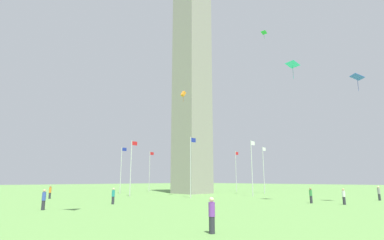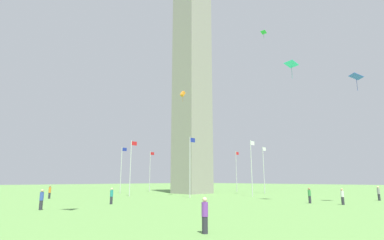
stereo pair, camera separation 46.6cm
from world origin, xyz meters
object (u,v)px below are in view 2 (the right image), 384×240
at_px(kite_green_diamond, 264,33).
at_px(kite_orange_box, 183,94).
at_px(flagpole_sw, 190,164).
at_px(person_green_shirt, 310,196).
at_px(flagpole_se, 121,168).
at_px(person_blue_shirt, 41,200).
at_px(flagpole_s, 131,165).
at_px(flagpole_e, 150,169).
at_px(kite_cyan_diamond, 291,64).
at_px(flagpole_ne, 193,170).
at_px(person_white_shirt, 342,197).
at_px(flagpole_n, 236,169).
at_px(person_purple_shirt, 205,215).
at_px(flagpole_nw, 264,168).
at_px(kite_blue_diamond, 356,77).
at_px(obelisk_monument, 192,62).
at_px(flagpole_w, 252,165).
at_px(person_gray_shirt, 379,193).
at_px(person_orange_shirt, 50,192).
at_px(person_teal_shirt, 111,196).

bearing_deg(kite_green_diamond, kite_orange_box, 135.64).
xyz_separation_m(flagpole_sw, person_green_shirt, (2.69, -16.55, -4.01)).
bearing_deg(flagpole_se, person_blue_shirt, -132.71).
bearing_deg(flagpole_s, flagpole_se, 67.50).
bearing_deg(person_blue_shirt, flagpole_e, 11.66).
bearing_deg(kite_cyan_diamond, flagpole_ne, 64.39).
distance_m(flagpole_s, person_white_shirt, 30.71).
height_order(flagpole_n, person_purple_shirt, flagpole_n).
bearing_deg(flagpole_nw, flagpole_s, 157.50).
bearing_deg(kite_blue_diamond, flagpole_s, 108.08).
bearing_deg(flagpole_sw, person_blue_shirt, -170.20).
bearing_deg(obelisk_monument, kite_cyan_diamond, -105.44).
bearing_deg(flagpole_w, flagpole_sw, 157.50).
bearing_deg(flagpole_ne, person_gray_shirt, -98.91).
distance_m(person_purple_shirt, kite_blue_diamond, 28.86).
height_order(flagpole_se, person_white_shirt, flagpole_se).
height_order(flagpole_s, kite_orange_box, kite_orange_box).
bearing_deg(person_orange_shirt, kite_blue_diamond, -54.65).
relative_size(flagpole_ne, flagpole_w, 1.00).
height_order(flagpole_nw, kite_orange_box, kite_orange_box).
bearing_deg(person_purple_shirt, flagpole_sw, 32.28).
bearing_deg(person_green_shirt, kite_orange_box, 30.53).
distance_m(flagpole_n, person_teal_shirt, 39.47).
xyz_separation_m(flagpole_e, flagpole_w, (-0.00, -27.51, 0.00)).
bearing_deg(person_green_shirt, kite_blue_diamond, -120.51).
bearing_deg(person_orange_shirt, flagpole_se, 28.39).
distance_m(flagpole_se, person_orange_shirt, 17.60).
xyz_separation_m(flagpole_n, flagpole_e, (-13.75, 13.75, 0.00)).
bearing_deg(person_purple_shirt, person_green_shirt, -3.04).
relative_size(person_white_shirt, person_gray_shirt, 0.94).
bearing_deg(kite_green_diamond, flagpole_se, 111.61).
xyz_separation_m(person_teal_shirt, person_green_shirt, (16.57, -14.18, -0.01)).
height_order(person_blue_shirt, person_green_shirt, person_blue_shirt).
bearing_deg(flagpole_ne, kite_cyan_diamond, -115.61).
bearing_deg(obelisk_monument, flagpole_w, -89.77).
bearing_deg(person_blue_shirt, flagpole_s, 8.25).
height_order(flagpole_ne, kite_orange_box, kite_orange_box).
distance_m(obelisk_monument, flagpole_sw, 25.62).
bearing_deg(person_teal_shirt, flagpole_sw, -41.18).
relative_size(person_gray_shirt, kite_orange_box, 0.98).
relative_size(obelisk_monument, person_gray_shirt, 29.90).
xyz_separation_m(person_gray_shirt, person_orange_shirt, (-28.60, 32.58, -0.01)).
xyz_separation_m(person_teal_shirt, kite_cyan_diamond, (16.59, -13.10, 15.81)).
distance_m(kite_orange_box, kite_green_diamond, 17.39).
relative_size(flagpole_e, person_purple_shirt, 5.13).
distance_m(flagpole_s, kite_blue_diamond, 34.27).
xyz_separation_m(flagpole_s, flagpole_nw, (23.48, -9.72, 0.00)).
bearing_deg(person_blue_shirt, flagpole_nw, -24.33).
relative_size(flagpole_se, flagpole_w, 1.00).
height_order(obelisk_monument, flagpole_sw, obelisk_monument).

